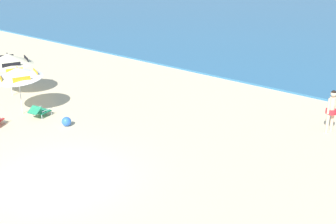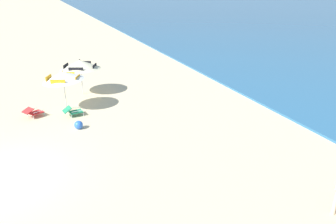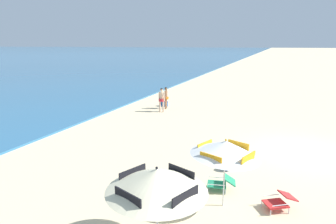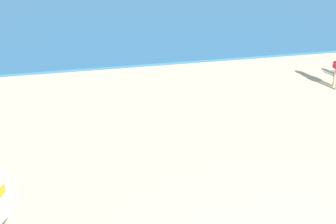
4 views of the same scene
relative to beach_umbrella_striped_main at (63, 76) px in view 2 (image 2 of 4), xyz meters
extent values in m
plane|color=beige|center=(5.62, -2.51, -1.80)|extent=(800.00, 800.00, 0.00)
cylinder|color=silver|center=(0.00, 0.00, -0.79)|extent=(0.04, 0.04, 2.02)
cone|color=white|center=(0.00, 0.00, 0.00)|extent=(2.27, 2.30, 0.62)
cube|color=orange|center=(0.27, 0.66, -0.10)|extent=(0.67, 0.31, 0.25)
cube|color=orange|center=(-0.66, 0.27, -0.10)|extent=(0.31, 0.67, 0.25)
cube|color=orange|center=(-0.27, -0.66, -0.10)|extent=(0.67, 0.31, 0.25)
cube|color=orange|center=(0.66, -0.27, -0.10)|extent=(0.31, 0.67, 0.25)
sphere|color=orange|center=(0.00, 0.00, 0.26)|extent=(0.06, 0.06, 0.06)
cylinder|color=silver|center=(-2.45, 1.09, -0.79)|extent=(0.04, 0.04, 2.02)
cone|color=beige|center=(-2.45, 1.09, -0.03)|extent=(3.17, 3.17, 0.56)
cube|color=black|center=(-2.13, 1.85, -0.15)|extent=(0.76, 0.34, 0.28)
cube|color=black|center=(-3.21, 1.40, -0.15)|extent=(0.34, 0.76, 0.28)
cube|color=black|center=(-2.77, 0.32, -0.15)|extent=(0.76, 0.34, 0.28)
cube|color=black|center=(-1.69, 0.77, -0.15)|extent=(0.34, 0.76, 0.28)
sphere|color=black|center=(-2.45, 1.09, 0.26)|extent=(0.06, 0.06, 0.06)
cube|color=red|center=(0.29, -1.46, -1.60)|extent=(0.76, 0.78, 0.04)
cube|color=red|center=(0.49, -1.77, -1.38)|extent=(0.63, 0.61, 0.18)
cylinder|color=silver|center=(-0.07, -1.34, -1.71)|extent=(0.03, 0.03, 0.18)
cylinder|color=silver|center=(0.35, -1.09, -1.71)|extent=(0.03, 0.03, 0.18)
cylinder|color=silver|center=(0.23, -1.83, -1.71)|extent=(0.03, 0.03, 0.18)
cylinder|color=silver|center=(0.65, -1.57, -1.71)|extent=(0.03, 0.03, 0.18)
cylinder|color=silver|center=(0.05, -1.60, -1.48)|extent=(0.31, 0.47, 0.02)
cylinder|color=silver|center=(0.53, -1.31, -1.48)|extent=(0.31, 0.47, 0.02)
cube|color=#1E7F56|center=(0.88, 0.37, -1.60)|extent=(0.62, 0.68, 0.04)
cube|color=#1E7F56|center=(0.95, -0.03, -1.40)|extent=(0.55, 0.46, 0.25)
cylinder|color=silver|center=(0.59, 0.61, -1.71)|extent=(0.03, 0.03, 0.18)
cylinder|color=silver|center=(1.07, 0.69, -1.71)|extent=(0.03, 0.03, 0.18)
cylinder|color=silver|center=(0.69, 0.05, -1.71)|extent=(0.03, 0.03, 0.18)
cylinder|color=silver|center=(1.17, 0.13, -1.71)|extent=(0.03, 0.03, 0.18)
cylinder|color=silver|center=(0.60, 0.32, -1.48)|extent=(0.12, 0.54, 0.02)
cylinder|color=silver|center=(1.15, 0.42, -1.48)|extent=(0.12, 0.54, 0.02)
cylinder|color=beige|center=(10.81, 6.18, -1.38)|extent=(0.12, 0.12, 0.83)
sphere|color=blue|center=(2.54, 0.31, -1.61)|extent=(0.38, 0.38, 0.38)
camera|label=1|loc=(16.05, -9.90, 5.15)|focal=47.92mm
camera|label=2|loc=(15.67, -0.52, 3.93)|focal=33.38mm
camera|label=3|loc=(-7.92, -1.24, 2.89)|focal=31.25mm
camera|label=4|loc=(2.25, -6.42, 4.40)|focal=47.44mm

